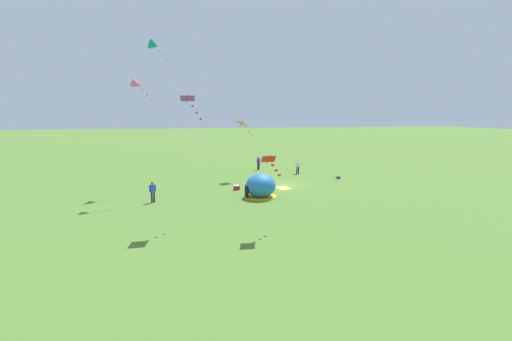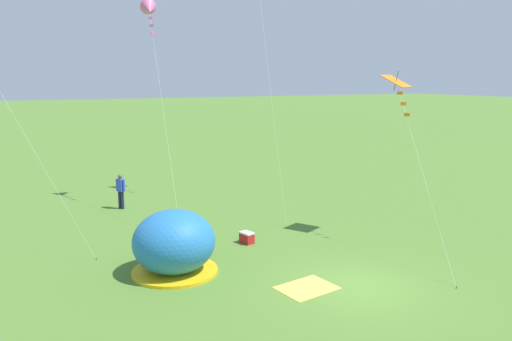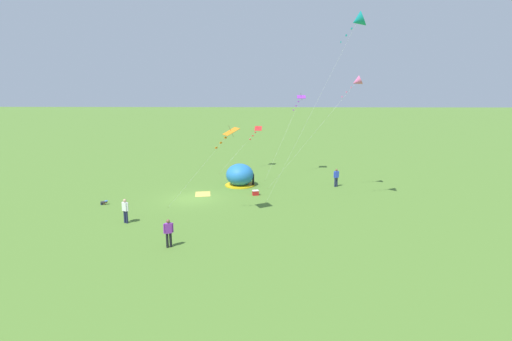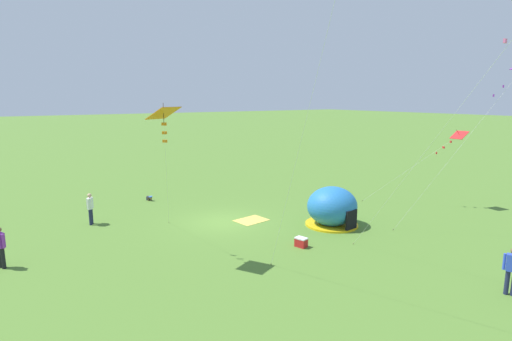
{
  "view_description": "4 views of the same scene",
  "coord_description": "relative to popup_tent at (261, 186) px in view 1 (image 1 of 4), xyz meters",
  "views": [
    {
      "loc": [
        -32.99,
        10.31,
        7.15
      ],
      "look_at": [
        -0.62,
        3.2,
        1.71
      ],
      "focal_mm": 24.0,
      "sensor_mm": 36.0,
      "label": 1
    },
    {
      "loc": [
        -9.35,
        -11.35,
        6.27
      ],
      "look_at": [
        -1.09,
        4.71,
        2.94
      ],
      "focal_mm": 35.0,
      "sensor_mm": 36.0,
      "label": 2
    },
    {
      "loc": [
        32.17,
        6.09,
        9.25
      ],
      "look_at": [
        0.02,
        5.32,
        2.45
      ],
      "focal_mm": 28.0,
      "sensor_mm": 36.0,
      "label": 3
    },
    {
      "loc": [
        10.04,
        18.69,
        6.78
      ],
      "look_at": [
        -1.28,
        1.35,
        2.97
      ],
      "focal_mm": 28.0,
      "sensor_mm": 36.0,
      "label": 4
    }
  ],
  "objects": [
    {
      "name": "ground_plane",
      "position": [
        4.63,
        -3.68,
        -1.0
      ],
      "size": [
        300.0,
        300.0,
        0.0
      ],
      "primitive_type": "plane",
      "color": "#517A2D"
    },
    {
      "name": "kite_purple",
      "position": [
        -5.49,
        5.98,
        6.9
      ],
      "size": [
        4.0,
        4.25,
        8.57
      ],
      "color": "silver",
      "rests_on": "ground"
    },
    {
      "name": "kite_pink",
      "position": [
        2.27,
        10.06,
        8.62
      ],
      "size": [
        1.6,
        7.97,
        10.15
      ],
      "color": "silver",
      "rests_on": "ground"
    },
    {
      "name": "person_near_tent",
      "position": [
        0.24,
        9.05,
        -0.03
      ],
      "size": [
        0.39,
        0.53,
        1.72
      ],
      "color": "#1E2347",
      "rests_on": "ground"
    },
    {
      "name": "kite_red",
      "position": [
        -8.65,
        1.39,
        3.31
      ],
      "size": [
        3.96,
        4.6,
        4.86
      ],
      "color": "silver",
      "rests_on": "ground"
    },
    {
      "name": "person_watching_sky",
      "position": [
        10.82,
        -7.19,
        -0.03
      ],
      "size": [
        0.39,
        0.53,
        1.72
      ],
      "color": "#1E2347",
      "rests_on": "ground"
    },
    {
      "name": "picnic_blanket",
      "position": [
        3.17,
        -3.06,
        -0.99
      ],
      "size": [
        1.87,
        1.54,
        0.01
      ],
      "primitive_type": "cube",
      "rotation": [
        0.0,
        0.0,
        0.15
      ],
      "color": "gold",
      "rests_on": "ground"
    },
    {
      "name": "kite_teal",
      "position": [
        7.29,
        8.82,
        12.74
      ],
      "size": [
        2.22,
        7.05,
        14.39
      ],
      "color": "silver",
      "rests_on": "ground"
    },
    {
      "name": "cooler_box",
      "position": [
        3.41,
        1.57,
        -0.78
      ],
      "size": [
        0.49,
        0.61,
        0.44
      ],
      "color": "red",
      "rests_on": "ground"
    },
    {
      "name": "person_center_field",
      "position": [
        14.96,
        -3.21,
        -0.03
      ],
      "size": [
        0.38,
        0.54,
        1.72
      ],
      "color": "black",
      "rests_on": "ground"
    },
    {
      "name": "kite_orange",
      "position": [
        9.1,
        -0.14,
        5.0
      ],
      "size": [
        2.64,
        5.83,
        6.57
      ],
      "color": "silver",
      "rests_on": "ground"
    },
    {
      "name": "toddler_crawling",
      "position": [
        6.53,
        -10.45,
        -0.82
      ],
      "size": [
        0.3,
        0.55,
        0.32
      ],
      "color": "black",
      "rests_on": "ground"
    },
    {
      "name": "popup_tent",
      "position": [
        0.0,
        0.0,
        0.0
      ],
      "size": [
        2.81,
        2.81,
        2.1
      ],
      "color": "#2672BF",
      "rests_on": "ground"
    }
  ]
}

